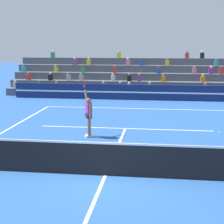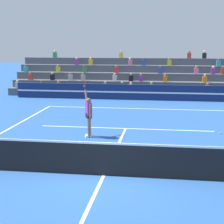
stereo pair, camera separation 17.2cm
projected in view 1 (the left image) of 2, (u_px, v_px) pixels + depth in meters
name	position (u px, v px, depth m)	size (l,w,h in m)	color
ground_plane	(105.00, 175.00, 11.60)	(120.00, 120.00, 0.00)	#285699
court_lines	(105.00, 175.00, 11.60)	(11.10, 23.90, 0.01)	white
tennis_net	(105.00, 159.00, 11.50)	(12.00, 0.10, 1.10)	slate
sponsor_banner_wall	(138.00, 92.00, 26.57)	(18.00, 0.26, 1.10)	navy
bleacher_stand	(141.00, 80.00, 30.18)	(20.35, 4.75, 3.38)	#4C515B
tennis_player	(89.00, 115.00, 16.14)	(0.56, 0.97, 2.46)	brown
tennis_ball	(220.00, 133.00, 16.91)	(0.07, 0.07, 0.07)	#C6DB33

